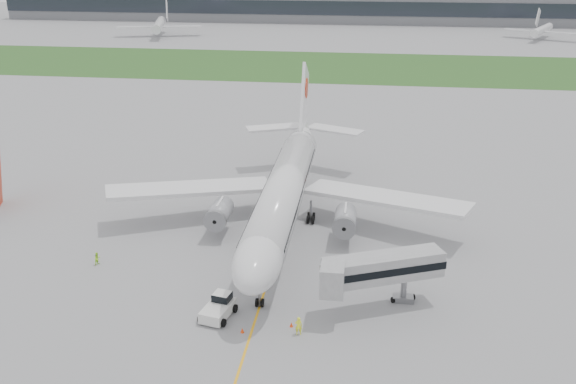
# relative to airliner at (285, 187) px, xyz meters

# --- Properties ---
(ground) EXTENTS (600.00, 600.00, 0.00)m
(ground) POSITION_rel_airliner_xyz_m (0.00, -4.87, -5.66)
(ground) COLOR #97979A
(ground) RESTS_ON ground
(apron_markings) EXTENTS (70.00, 70.00, 0.04)m
(apron_markings) POSITION_rel_airliner_xyz_m (0.00, -9.87, -5.66)
(apron_markings) COLOR #F6A715
(apron_markings) RESTS_ON ground
(grass_strip) EXTENTS (600.00, 50.00, 0.02)m
(grass_strip) POSITION_rel_airliner_xyz_m (0.00, 115.13, -5.65)
(grass_strip) COLOR #2F5A22
(grass_strip) RESTS_ON ground
(terminal_building) EXTENTS (320.00, 22.30, 14.00)m
(terminal_building) POSITION_rel_airliner_xyz_m (0.00, 225.00, 1.34)
(terminal_building) COLOR slate
(terminal_building) RESTS_ON ground
(control_tower) EXTENTS (12.00, 12.00, 56.00)m
(control_tower) POSITION_rel_airliner_xyz_m (-90.00, 227.13, -5.66)
(control_tower) COLOR slate
(control_tower) RESTS_ON ground
(airliner) EXTENTS (48.13, 53.95, 17.88)m
(airliner) POSITION_rel_airliner_xyz_m (0.00, 0.00, 0.00)
(airliner) COLOR silver
(airliner) RESTS_ON ground
(pushback_tug) EXTENTS (3.56, 4.60, 2.15)m
(pushback_tug) POSITION_rel_airliner_xyz_m (-3.79, -22.07, -4.67)
(pushback_tug) COLOR silver
(pushback_tug) RESTS_ON ground
(jet_bridge) EXTENTS (12.78, 8.43, 6.18)m
(jet_bridge) POSITION_rel_airliner_xyz_m (11.85, -18.78, -1.09)
(jet_bridge) COLOR #A8A8AB
(jet_bridge) RESTS_ON ground
(safety_cone_left) EXTENTS (0.37, 0.37, 0.51)m
(safety_cone_left) POSITION_rel_airliner_xyz_m (-0.87, -24.79, -5.41)
(safety_cone_left) COLOR #EF3D0C
(safety_cone_left) RESTS_ON ground
(safety_cone_right) EXTENTS (0.36, 0.36, 0.49)m
(safety_cone_right) POSITION_rel_airliner_xyz_m (3.74, -23.18, -5.41)
(safety_cone_right) COLOR #EF3D0C
(safety_cone_right) RESTS_ON ground
(ground_crew_near) EXTENTS (0.75, 0.53, 1.93)m
(ground_crew_near) POSITION_rel_airliner_xyz_m (4.59, -24.38, -4.69)
(ground_crew_near) COLOR #F5FF2A
(ground_crew_near) RESTS_ON ground
(ground_crew_far) EXTENTS (0.88, 0.95, 1.56)m
(ground_crew_far) POSITION_rel_airliner_xyz_m (-20.41, -13.26, -4.88)
(ground_crew_far) COLOR #B3FF2A
(ground_crew_far) RESTS_ON ground
(distant_aircraft_left) EXTENTS (38.59, 35.80, 12.47)m
(distant_aircraft_left) POSITION_rel_airliner_xyz_m (-72.17, 169.22, -5.66)
(distant_aircraft_left) COLOR silver
(distant_aircraft_left) RESTS_ON ground
(distant_aircraft_right) EXTENTS (34.63, 33.14, 10.32)m
(distant_aircraft_right) POSITION_rel_airliner_xyz_m (73.04, 179.37, -5.66)
(distant_aircraft_right) COLOR silver
(distant_aircraft_right) RESTS_ON ground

